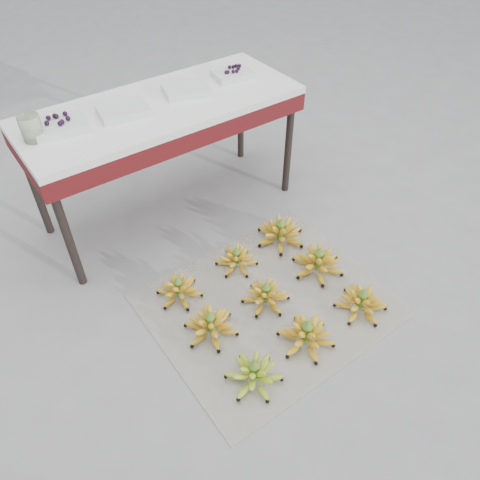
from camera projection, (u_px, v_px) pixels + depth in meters
ground at (275, 304)px, 2.58m from camera, size 60.00×60.00×0.00m
newspaper_mat at (270, 304)px, 2.57m from camera, size 1.25×1.05×0.01m
bunch_front_left at (254, 374)px, 2.19m from camera, size 0.35×0.35×0.17m
bunch_front_center at (306, 335)px, 2.35m from camera, size 0.30×0.30×0.18m
bunch_front_right at (361, 303)px, 2.50m from camera, size 0.29×0.29×0.17m
bunch_mid_left at (211, 325)px, 2.39m from camera, size 0.29×0.29×0.17m
bunch_mid_center at (266, 295)px, 2.54m from camera, size 0.31×0.31×0.16m
bunch_mid_right at (318, 262)px, 2.72m from camera, size 0.38×0.38×0.18m
bunch_back_left at (179, 290)px, 2.58m from camera, size 0.29×0.29×0.15m
bunch_back_center at (237, 260)px, 2.75m from camera, size 0.31×0.31×0.15m
bunch_back_right at (280, 233)px, 2.90m from camera, size 0.34×0.34×0.19m
vendor_table at (162, 117)px, 2.71m from camera, size 1.62×0.65×0.78m
tray_far_left at (61, 126)px, 2.41m from camera, size 0.30×0.23×0.07m
tray_left at (123, 111)px, 2.54m from camera, size 0.29×0.23×0.04m
tray_right at (186, 90)px, 2.72m from camera, size 0.30×0.25×0.04m
tray_far_right at (233, 74)px, 2.88m from camera, size 0.26×0.20×0.06m
glass_jar at (31, 128)px, 2.31m from camera, size 0.12×0.12×0.13m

